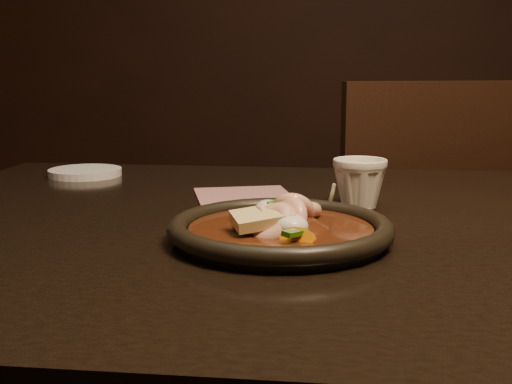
# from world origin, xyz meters

# --- Properties ---
(table) EXTENTS (1.60, 0.90, 0.75)m
(table) POSITION_xyz_m (0.00, 0.00, 0.67)
(table) COLOR black
(table) RESTS_ON floor
(chair) EXTENTS (0.55, 0.55, 0.92)m
(chair) POSITION_xyz_m (0.02, 0.70, 0.50)
(chair) COLOR black
(chair) RESTS_ON floor
(plate) EXTENTS (0.26, 0.26, 0.03)m
(plate) POSITION_xyz_m (-0.22, -0.12, 0.76)
(plate) COLOR black
(plate) RESTS_ON table
(stirfry) EXTENTS (0.12, 0.17, 0.06)m
(stirfry) POSITION_xyz_m (-0.22, -0.11, 0.77)
(stirfry) COLOR #39180A
(stirfry) RESTS_ON plate
(saucer_left) EXTENTS (0.13, 0.13, 0.01)m
(saucer_left) POSITION_xyz_m (-0.61, 0.30, 0.76)
(saucer_left) COLOR white
(saucer_left) RESTS_ON table
(tea_cup) EXTENTS (0.09, 0.08, 0.08)m
(tea_cup) POSITION_xyz_m (-0.12, 0.07, 0.79)
(tea_cup) COLOR #EFE6CE
(tea_cup) RESTS_ON table
(chopsticks) EXTENTS (0.02, 0.22, 0.01)m
(chopsticks) POSITION_xyz_m (-0.16, 0.13, 0.75)
(chopsticks) COLOR tan
(chopsticks) RESTS_ON table
(napkin) EXTENTS (0.18, 0.18, 0.00)m
(napkin) POSITION_xyz_m (-0.29, 0.13, 0.75)
(napkin) COLOR #98605D
(napkin) RESTS_ON table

